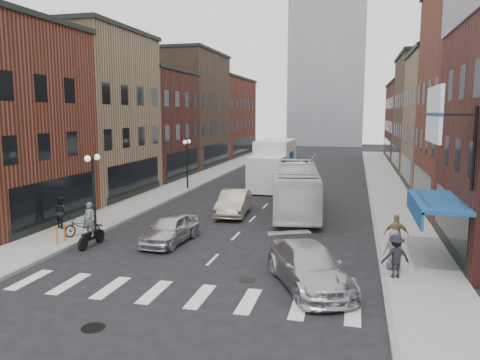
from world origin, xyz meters
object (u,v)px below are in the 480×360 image
box_truck (273,165)px  ped_right_c (394,249)px  ped_left_solo (61,212)px  transit_bus (297,188)px  sedan_left_near (170,229)px  parked_bicycle (81,226)px  streetlamp_near (93,178)px  ped_right_a (396,256)px  motorcycle_rider (90,226)px  streetlamp_far (187,155)px  billboard_sign (437,116)px  sedan_left_far (234,203)px  ped_right_b (396,234)px  bike_rack (61,235)px  curb_car (309,267)px

box_truck → ped_right_c: box_truck is taller
ped_left_solo → ped_right_c: ped_left_solo is taller
transit_bus → ped_left_solo: bearing=-153.8°
transit_bus → sedan_left_near: (-5.04, -8.72, -0.83)m
parked_bicycle → ped_right_c: ped_right_c is taller
parked_bicycle → sedan_left_near: bearing=24.6°
streetlamp_near → ped_right_a: streetlamp_near is taller
box_truck → motorcycle_rider: 20.30m
motorcycle_rider → streetlamp_near: bearing=122.6°
streetlamp_far → transit_bus: 11.62m
ped_right_a → billboard_sign: bearing=176.9°
streetlamp_near → ped_right_c: bearing=-10.8°
sedan_left_far → motorcycle_rider: bearing=-124.6°
billboard_sign → streetlamp_far: billboard_sign is taller
streetlamp_near → ped_right_b: 15.20m
bike_rack → curb_car: (11.92, -2.45, 0.20)m
ped_right_a → sedan_left_near: bearing=-34.0°
ped_right_a → ped_right_c: ped_right_a is taller
billboard_sign → bike_rack: 17.14m
bike_rack → streetlamp_far: bearing=89.3°
bike_rack → motorcycle_rider: size_ratio=0.37×
streetlamp_near → curb_car: 12.98m
bike_rack → ped_right_c: size_ratio=0.51×
box_truck → ped_right_b: 19.77m
ped_right_c → motorcycle_rider: bearing=-17.5°
streetlamp_far → ped_right_a: (14.80, -17.83, -1.95)m
streetlamp_far → sedan_left_far: streetlamp_far is taller
bike_rack → ped_right_c: bearing=-0.5°
bike_rack → ped_right_b: (15.26, 1.97, 0.47)m
streetlamp_far → bike_rack: size_ratio=5.14×
sedan_left_near → ped_right_a: size_ratio=2.52×
transit_bus → sedan_left_near: size_ratio=2.67×
bike_rack → sedan_left_near: size_ratio=0.19×
sedan_left_near → parked_bicycle: sedan_left_near is taller
sedan_left_near → streetlamp_far: bearing=111.4°
transit_bus → ped_right_c: transit_bus is taller
bike_rack → transit_bus: 14.39m
sedan_left_far → billboard_sign: bearing=-47.8°
bike_rack → sedan_left_near: 5.13m
streetlamp_far → parked_bicycle: streetlamp_far is taller
parked_bicycle → ped_right_b: bearing=24.2°
streetlamp_near → box_truck: (6.53, 17.09, -0.97)m
billboard_sign → box_truck: size_ratio=0.41×
ped_left_solo → ped_right_a: size_ratio=1.05×
billboard_sign → sedan_left_far: size_ratio=0.80×
motorcycle_rider → ped_right_c: motorcycle_rider is taller
transit_bus → ped_right_a: (5.12, -11.55, -0.57)m
bike_rack → ped_right_a: ped_right_a is taller
sedan_left_far → streetlamp_near: bearing=-140.7°
transit_bus → curb_car: transit_bus is taller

